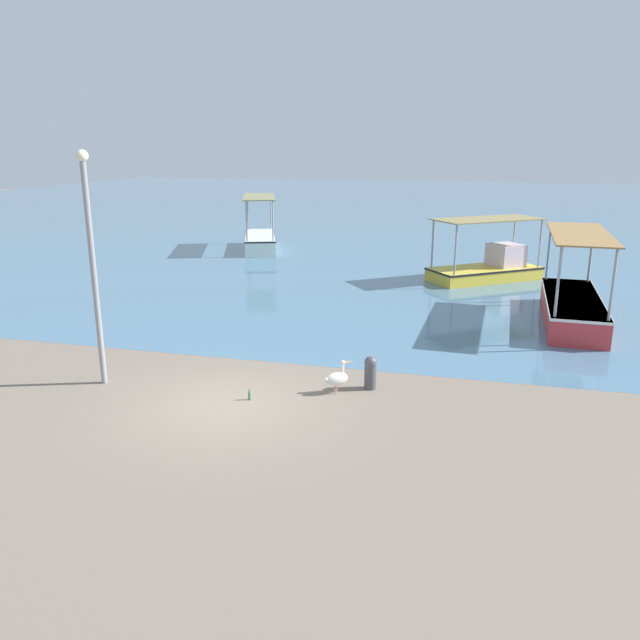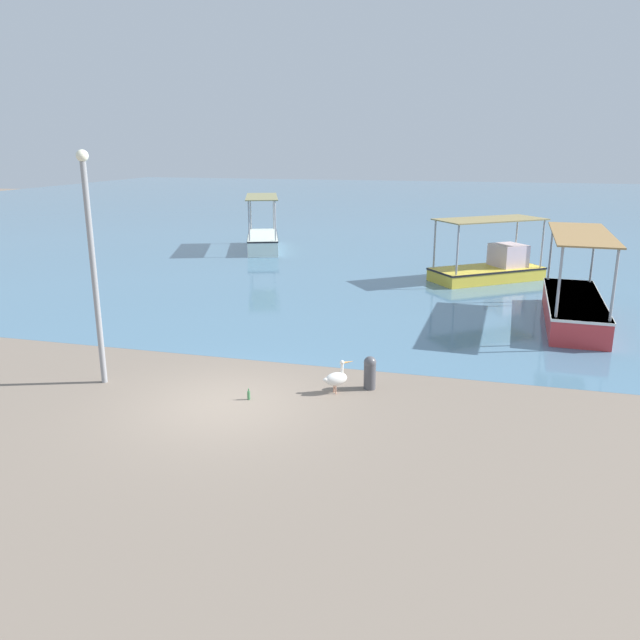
% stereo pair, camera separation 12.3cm
% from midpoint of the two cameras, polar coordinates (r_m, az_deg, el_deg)
% --- Properties ---
extents(ground, '(120.00, 120.00, 0.00)m').
position_cam_midpoint_polar(ground, '(14.48, -8.41, -7.63)').
color(ground, '#786A5C').
extents(harbor_water, '(110.00, 90.00, 0.00)m').
position_cam_midpoint_polar(harbor_water, '(60.68, 9.80, 10.11)').
color(harbor_water, slate).
rests_on(harbor_water, ground).
extents(fishing_boat_near_right, '(3.35, 5.54, 2.96)m').
position_cam_midpoint_polar(fishing_boat_near_right, '(35.47, -5.16, 7.38)').
color(fishing_boat_near_right, white).
rests_on(fishing_boat_near_right, harbor_water).
extents(fishing_boat_far_left, '(2.04, 6.14, 2.97)m').
position_cam_midpoint_polar(fishing_boat_far_left, '(22.28, 22.33, 1.29)').
color(fishing_boat_far_left, '#C83437').
rests_on(fishing_boat_far_left, harbor_water).
extents(fishing_boat_near_left, '(5.09, 4.53, 2.67)m').
position_cam_midpoint_polar(fishing_boat_near_left, '(28.25, 15.49, 4.75)').
color(fishing_boat_near_left, gold).
rests_on(fishing_boat_near_left, harbor_water).
extents(pelican, '(0.69, 0.60, 0.80)m').
position_cam_midpoint_polar(pelican, '(14.82, 1.73, -5.33)').
color(pelican, '#E0997A').
rests_on(pelican, ground).
extents(lamp_post, '(0.28, 0.28, 5.60)m').
position_cam_midpoint_polar(lamp_post, '(15.67, -19.89, 5.46)').
color(lamp_post, gray).
rests_on(lamp_post, ground).
extents(mooring_bollard, '(0.30, 0.30, 0.82)m').
position_cam_midpoint_polar(mooring_bollard, '(15.10, 4.81, -4.72)').
color(mooring_bollard, '#47474C').
rests_on(mooring_bollard, ground).
extents(glass_bottle, '(0.07, 0.07, 0.27)m').
position_cam_midpoint_polar(glass_bottle, '(14.63, -6.30, -6.85)').
color(glass_bottle, '#3F7F4C').
rests_on(glass_bottle, ground).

